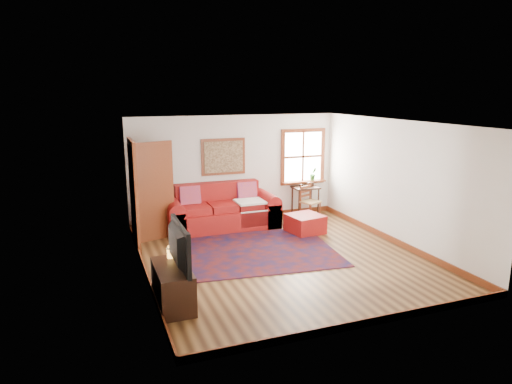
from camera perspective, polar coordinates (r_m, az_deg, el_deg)
name	(u,v)px	position (r m, az deg, el deg)	size (l,w,h in m)	color
ground	(282,257)	(8.62, 3.21, -8.18)	(5.50, 5.50, 0.00)	#3C2210
room_envelope	(282,170)	(8.20, 3.31, 2.72)	(5.04, 5.54, 2.52)	silver
window	(304,162)	(11.40, 6.05, 3.74)	(1.18, 0.20, 1.38)	white
doorway	(146,191)	(9.42, -13.58, 0.08)	(0.89, 1.08, 2.14)	black
framed_artwork	(223,157)	(10.62, -4.09, 4.42)	(1.05, 0.07, 0.85)	brown
persian_rug	(255,251)	(8.90, -0.15, -7.39)	(3.03, 2.43, 0.02)	#4F110B
red_leather_sofa	(221,213)	(10.38, -4.37, -2.67)	(2.53, 1.04, 0.99)	maroon
red_ottoman	(305,224)	(10.07, 6.14, -3.96)	(0.69, 0.69, 0.40)	maroon
side_table	(305,192)	(11.26, 6.20, 0.04)	(0.62, 0.47, 0.75)	#321A10
ladder_back_chair	(309,200)	(11.07, 6.62, -1.02)	(0.52, 0.51, 0.87)	tan
media_cabinet	(173,286)	(6.83, -10.37, -11.47)	(0.48, 1.06, 0.58)	#321A10
television	(173,246)	(6.59, -10.37, -6.65)	(1.12, 0.15, 0.65)	black
candle_hurricane	(171,253)	(7.03, -10.63, -7.47)	(0.12, 0.12, 0.18)	silver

